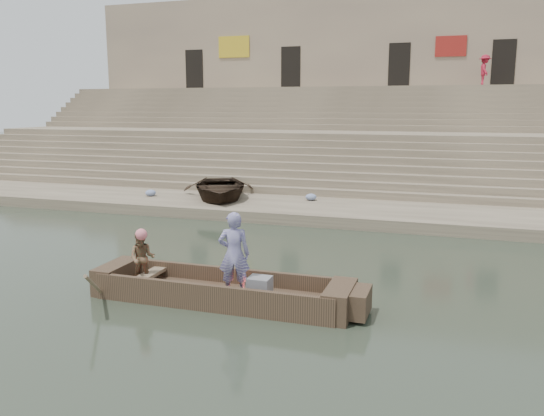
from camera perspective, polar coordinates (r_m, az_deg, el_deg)
The scene contains 14 objects.
ground at distance 15.11m, azimuth -16.60°, elevation -5.63°, with size 120.00×120.00×0.00m, color #293528.
lower_landing at distance 21.93m, azimuth -4.76°, elevation 0.29°, with size 32.00×4.00×0.40m, color gray.
mid_landing at distance 28.76m, azimuth 1.01°, elevation 5.18°, with size 32.00×3.00×2.80m, color gray.
upper_landing at distance 35.42m, azimuth 4.37°, elevation 8.11°, with size 32.00×3.00×5.20m, color gray.
ghat_steps at distance 30.34m, azimuth 1.95°, elevation 6.21°, with size 32.00×11.00×5.20m.
building_wall at distance 39.31m, azimuth 5.85°, elevation 12.70°, with size 32.00×5.07×11.20m.
main_rowboat at distance 11.88m, azimuth -5.30°, elevation -9.10°, with size 5.00×1.30×0.22m, color brown.
rowboat_trim at distance 11.73m, azimuth -4.39°, elevation -8.32°, with size 6.04×2.63×1.85m.
standing_man at distance 11.33m, azimuth -3.95°, elevation -4.79°, with size 0.64×0.42×1.77m, color navy.
rowing_man at distance 12.42m, azimuth -13.28°, elevation -5.07°, with size 0.57×0.45×1.18m, color #277543.
television at distance 11.48m, azimuth -1.34°, elevation -8.12°, with size 0.46×0.42×0.40m.
beached_rowboat at distance 22.27m, azimuth -5.46°, elevation 2.11°, with size 3.05×4.27×0.88m, color #2D2116.
pedestrian at distance 34.66m, azimuth 21.15°, elevation 13.15°, with size 1.13×0.65×1.76m, color #A21B2F.
cloth_bundles at distance 22.39m, azimuth -4.48°, elevation 1.37°, with size 7.03×1.48×0.26m.
Camera 1 is at (8.39, -11.88, 4.10)m, focal length 36.37 mm.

